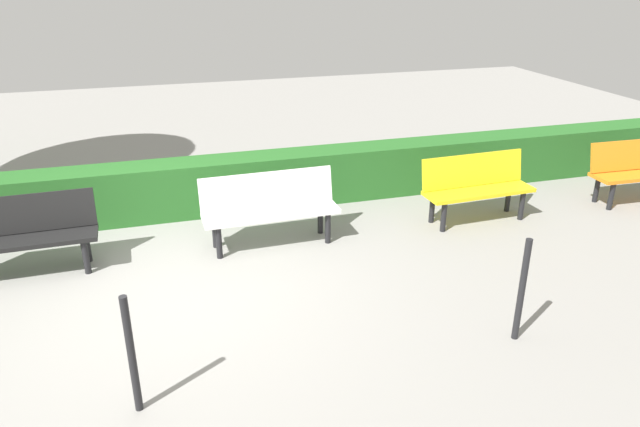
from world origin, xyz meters
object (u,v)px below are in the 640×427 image
Objects in this scene: bench_yellow at (476,185)px; bench_orange at (639,168)px; bench_white at (270,206)px; bench_black at (25,232)px.

bench_orange is at bearing 176.48° from bench_yellow.
bench_white reaches higher than bench_orange.
bench_white is at bearing 0.90° from bench_orange.
bench_yellow is 2.75m from bench_white.
bench_white is 2.69m from bench_black.
bench_white is (2.75, -0.05, 0.00)m from bench_yellow.
bench_black is at bearing -3.13° from bench_yellow.
bench_orange is at bearing 177.46° from bench_white.
bench_yellow reaches higher than bench_orange.
bench_black is at bearing 1.17° from bench_orange.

